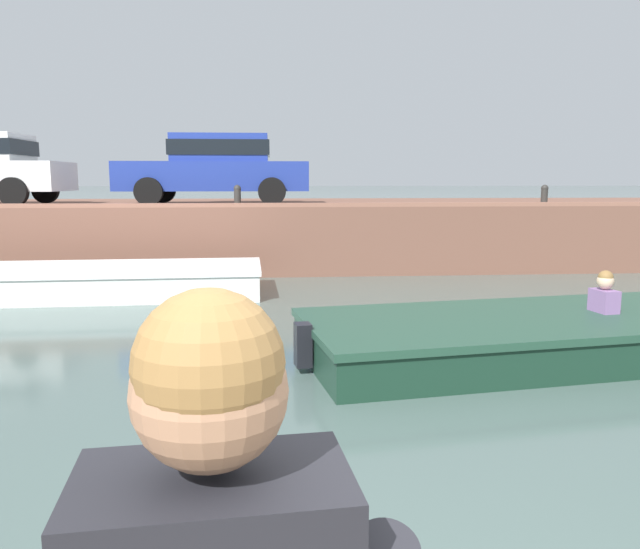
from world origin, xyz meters
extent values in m
plane|color=#4C605B|center=(0.00, 5.70, 0.00)|extent=(400.00, 400.00, 0.00)
cube|color=brown|center=(0.00, 14.41, 0.72)|extent=(60.00, 6.00, 1.43)
cube|color=#925F4C|center=(0.00, 11.53, 1.47)|extent=(60.00, 0.24, 0.08)
cube|color=white|center=(-3.81, 9.60, 0.22)|extent=(5.76, 2.04, 0.43)
cube|color=white|center=(-3.81, 9.60, 0.47)|extent=(5.83, 2.10, 0.08)
cube|color=brown|center=(-3.38, 9.61, 0.37)|extent=(0.30, 1.66, 0.06)
cube|color=#193828|center=(2.29, 5.42, 0.20)|extent=(5.52, 2.76, 0.39)
cube|color=#244836|center=(2.29, 5.42, 0.43)|extent=(5.59, 2.83, 0.08)
cube|color=brown|center=(1.90, 5.36, 0.33)|extent=(0.50, 1.81, 0.06)
cube|color=black|center=(-0.42, 5.01, 0.30)|extent=(0.19, 0.22, 0.45)
cube|color=#8C669E|center=(3.08, 5.54, 0.51)|extent=(0.25, 0.35, 0.44)
sphere|color=beige|center=(3.08, 5.54, 0.83)|extent=(0.19, 0.19, 0.19)
sphere|color=olive|center=(3.08, 5.54, 0.87)|extent=(0.17, 0.17, 0.17)
cylinder|color=black|center=(-6.08, 12.30, 1.73)|extent=(0.60, 0.19, 0.60)
cylinder|color=black|center=(-6.04, 14.07, 1.73)|extent=(0.60, 0.19, 0.60)
cube|color=#233893|center=(-2.01, 13.22, 2.05)|extent=(4.21, 1.74, 0.64)
cube|color=#233893|center=(-1.84, 13.22, 2.67)|extent=(2.11, 1.53, 0.60)
cube|color=black|center=(-1.84, 13.22, 2.67)|extent=(2.19, 1.56, 0.33)
cylinder|color=black|center=(-3.32, 12.33, 1.73)|extent=(0.60, 0.18, 0.60)
cylinder|color=black|center=(-3.32, 14.11, 1.73)|extent=(0.60, 0.18, 0.60)
cylinder|color=black|center=(-0.71, 12.33, 1.73)|extent=(0.60, 0.18, 0.60)
cylinder|color=black|center=(-0.71, 14.10, 1.73)|extent=(0.60, 0.18, 0.60)
cylinder|color=#2D2B28|center=(-1.41, 11.66, 1.61)|extent=(0.14, 0.14, 0.35)
sphere|color=#2D2B28|center=(-1.41, 11.66, 1.80)|extent=(0.15, 0.15, 0.15)
cylinder|color=#2D2B28|center=(5.05, 11.66, 1.61)|extent=(0.14, 0.14, 0.35)
sphere|color=#2D2B28|center=(5.05, 11.66, 1.80)|extent=(0.15, 0.15, 0.15)
sphere|color=#A37556|center=(-0.81, -0.46, 1.71)|extent=(0.20, 0.20, 0.20)
sphere|color=olive|center=(-0.81, -0.47, 1.75)|extent=(0.19, 0.19, 0.19)
camera|label=1|loc=(-0.73, -1.22, 1.98)|focal=35.00mm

